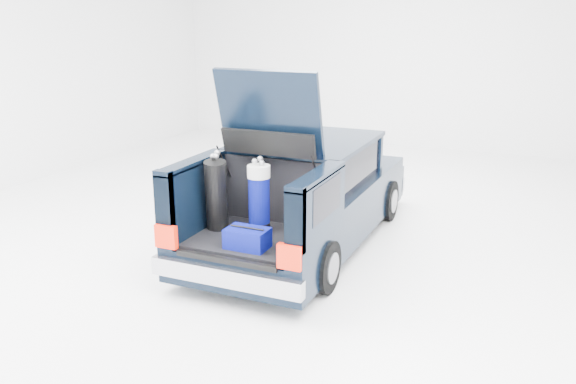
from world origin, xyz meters
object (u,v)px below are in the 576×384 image
at_px(car, 306,195).
at_px(blue_duffel, 247,238).
at_px(blue_golf_bag, 259,198).
at_px(red_suitcase, 307,212).
at_px(black_golf_bag, 217,195).

xyz_separation_m(car, blue_duffel, (0.09, -1.93, 0.04)).
height_order(blue_golf_bag, blue_duffel, blue_golf_bag).
distance_m(car, blue_golf_bag, 1.41).
relative_size(red_suitcase, blue_duffel, 1.11).
distance_m(red_suitcase, black_golf_bag, 1.08).
xyz_separation_m(car, blue_golf_bag, (-0.03, -1.37, 0.33)).
xyz_separation_m(car, black_golf_bag, (-0.50, -1.55, 0.36)).
xyz_separation_m(blue_golf_bag, blue_duffel, (0.13, -0.56, -0.29)).
bearing_deg(blue_golf_bag, black_golf_bag, -140.68).
distance_m(car, blue_duffel, 1.94).
bearing_deg(blue_golf_bag, blue_duffel, -59.01).
bearing_deg(blue_duffel, car, 93.16).
relative_size(car, black_golf_bag, 4.86).
height_order(red_suitcase, blue_golf_bag, blue_golf_bag).
xyz_separation_m(car, red_suitcase, (0.50, -1.19, 0.17)).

